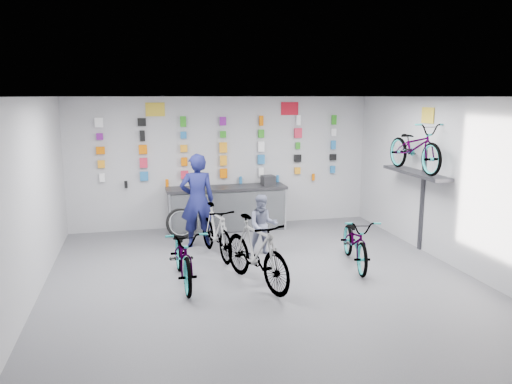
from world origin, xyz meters
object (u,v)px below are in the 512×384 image
object	(u,v)px
bike_left	(183,255)
bike_center	(256,252)
counter	(227,209)
bike_right	(356,241)
clerk	(197,200)
bike_service	(216,231)
customer	(263,225)

from	to	relation	value
bike_left	bike_center	bearing A→B (deg)	-19.28
counter	bike_left	size ratio (longest dim) A/B	1.47
bike_right	clerk	distance (m)	3.23
bike_center	clerk	bearing A→B (deg)	86.55
bike_right	bike_service	world-z (taller)	bike_service
bike_left	bike_center	world-z (taller)	bike_center
customer	bike_center	bearing A→B (deg)	-101.79
counter	bike_left	distance (m)	3.34
clerk	counter	bearing A→B (deg)	-125.18
counter	bike_right	bearing A→B (deg)	-58.23
bike_left	clerk	xyz separation A→B (m)	(0.48, 1.99, 0.47)
bike_center	clerk	world-z (taller)	clerk
clerk	bike_center	bearing A→B (deg)	106.36
counter	clerk	bearing A→B (deg)	-126.07
bike_center	bike_right	distance (m)	2.03
counter	bike_right	distance (m)	3.45
bike_service	clerk	bearing A→B (deg)	98.63
bike_left	bike_service	distance (m)	1.44
bike_right	bike_left	bearing A→B (deg)	-165.47
bike_right	bike_service	bearing A→B (deg)	166.97
counter	customer	distance (m)	2.01
bike_service	clerk	xyz separation A→B (m)	(-0.26, 0.76, 0.45)
clerk	customer	size ratio (longest dim) A/B	1.61
counter	bike_right	xyz separation A→B (m)	(1.82, -2.93, -0.03)
bike_center	customer	bearing A→B (deg)	52.77
clerk	customer	bearing A→B (deg)	142.77
bike_right	clerk	size ratio (longest dim) A/B	0.92
bike_service	bike_right	bearing A→B (deg)	-34.88
bike_left	counter	bearing A→B (deg)	65.95
bike_service	clerk	world-z (taller)	clerk
bike_service	bike_center	bearing A→B (deg)	-86.22
customer	bike_service	bearing A→B (deg)	177.87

